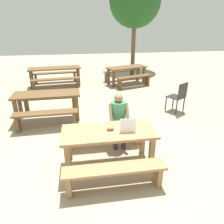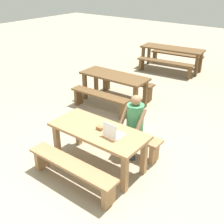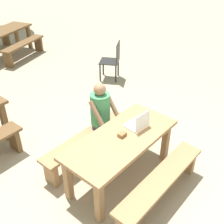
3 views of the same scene
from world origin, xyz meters
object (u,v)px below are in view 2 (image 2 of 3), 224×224
object	(u,v)px
picnic_table_rear	(172,51)
picnic_table_distant	(114,80)
person_seated	(134,122)
laptop	(113,133)
small_pouch	(100,128)
picnic_table_front	(98,135)

from	to	relation	value
picnic_table_rear	picnic_table_distant	bearing A→B (deg)	-94.05
person_seated	picnic_table_rear	world-z (taller)	person_seated
laptop	person_seated	world-z (taller)	person_seated
small_pouch	picnic_table_distant	world-z (taller)	small_pouch
person_seated	picnic_table_distant	distance (m)	2.34
person_seated	picnic_table_rear	distance (m)	5.36
picnic_table_front	picnic_table_rear	size ratio (longest dim) A/B	0.78
laptop	small_pouch	bearing A→B (deg)	-2.79
small_pouch	picnic_table_distant	bearing A→B (deg)	121.76
picnic_table_front	laptop	bearing A→B (deg)	-5.34
picnic_table_front	picnic_table_distant	xyz separation A→B (m)	(-1.37, 2.27, 0.02)
person_seated	picnic_table_distant	world-z (taller)	person_seated
picnic_table_rear	picnic_table_distant	world-z (taller)	picnic_table_rear
laptop	person_seated	xyz separation A→B (m)	(-0.03, 0.66, -0.10)
picnic_table_distant	person_seated	bearing A→B (deg)	-46.04
picnic_table_front	person_seated	world-z (taller)	person_seated
picnic_table_front	person_seated	distance (m)	0.70
small_pouch	picnic_table_rear	xyz separation A→B (m)	(-1.49, 5.68, -0.10)
laptop	picnic_table_distant	size ratio (longest dim) A/B	0.17
picnic_table_front	picnic_table_rear	xyz separation A→B (m)	(-1.46, 5.69, 0.04)
picnic_table_rear	picnic_table_distant	distance (m)	3.43
small_pouch	picnic_table_rear	distance (m)	5.87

